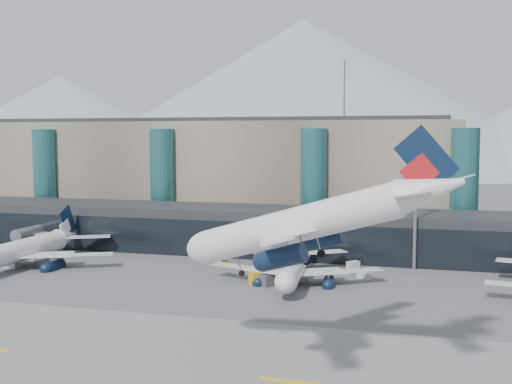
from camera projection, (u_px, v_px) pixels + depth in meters
ground at (177, 327)px, 87.89m from camera, size 900.00×900.00×0.00m
runway_strip at (126, 364)px, 73.51m from camera, size 400.00×40.00×0.04m
runway_markings at (126, 364)px, 73.50m from camera, size 128.00×1.00×0.02m
concourse at (278, 231)px, 142.81m from camera, size 170.00×27.00×10.00m
terminal_main at (219, 174)px, 179.60m from camera, size 130.00×30.00×31.00m
teal_towers at (236, 184)px, 161.69m from camera, size 116.40×19.40×46.00m
mountain_ridge at (411, 108)px, 443.95m from camera, size 910.00×400.00×110.00m
lightmast_mid at (416, 196)px, 124.55m from camera, size 3.00×1.20×25.60m
hero_jet at (323, 212)px, 70.14m from camera, size 34.66×34.35×11.21m
jet_parked_left at (32, 241)px, 130.99m from camera, size 38.14×36.73×12.28m
jet_parked_mid at (296, 259)px, 115.93m from camera, size 32.79×32.52×10.61m
veh_a at (9, 262)px, 127.78m from camera, size 3.76×2.26×2.05m
veh_b at (221, 261)px, 130.67m from camera, size 2.09×2.84×1.48m
veh_c at (263, 279)px, 112.50m from camera, size 4.15×3.68×2.05m
veh_d at (353, 265)px, 126.57m from camera, size 2.66×2.84×1.45m
veh_g at (365, 274)px, 117.76m from camera, size 3.01×2.82×1.53m
veh_h at (262, 277)px, 113.42m from camera, size 4.70×4.57×2.37m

